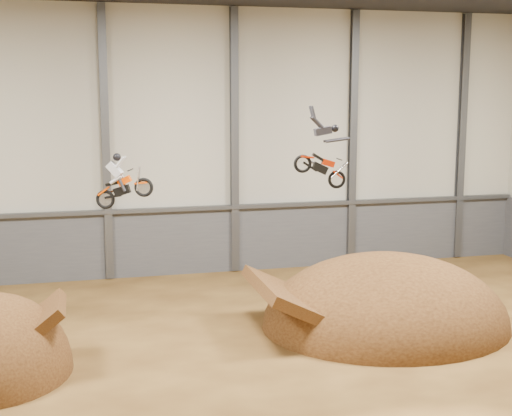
{
  "coord_description": "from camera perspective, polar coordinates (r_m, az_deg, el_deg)",
  "views": [
    {
      "loc": [
        -4.75,
        -22.0,
        9.65
      ],
      "look_at": [
        1.79,
        4.0,
        5.25
      ],
      "focal_mm": 50.0,
      "sensor_mm": 36.0,
      "label": 1
    }
  ],
  "objects": [
    {
      "name": "steel_rail",
      "position": [
        37.55,
        -6.67,
        -0.1
      ],
      "size": [
        39.8,
        0.35,
        0.2
      ],
      "primitive_type": "cube",
      "color": "#47494F",
      "rests_on": "lower_band_back"
    },
    {
      "name": "fmx_rider_a",
      "position": [
        28.38,
        -10.3,
        2.58
      ],
      "size": [
        3.04,
        1.76,
        2.76
      ],
      "primitive_type": null,
      "rotation": [
        0.0,
        -0.31,
        -0.32
      ],
      "color": "#E74600"
    },
    {
      "name": "lower_band_back",
      "position": [
        38.03,
        -6.65,
        -2.74
      ],
      "size": [
        39.8,
        0.18,
        3.5
      ],
      "primitive_type": "cube",
      "color": "#4C4E53",
      "rests_on": "ground"
    },
    {
      "name": "steel_column_2",
      "position": [
        36.92,
        -11.94,
        5.0
      ],
      "size": [
        0.4,
        0.36,
        13.9
      ],
      "primitive_type": "cube",
      "color": "#47494F",
      "rests_on": "ground"
    },
    {
      "name": "back_wall",
      "position": [
        37.39,
        -6.82,
        5.18
      ],
      "size": [
        40.0,
        0.1,
        14.0
      ],
      "primitive_type": "cube",
      "color": "beige",
      "rests_on": "ground"
    },
    {
      "name": "steel_column_5",
      "position": [
        42.66,
        16.11,
        5.39
      ],
      "size": [
        0.4,
        0.36,
        13.9
      ],
      "primitive_type": "cube",
      "color": "#47494F",
      "rests_on": "ground"
    },
    {
      "name": "steel_column_4",
      "position": [
        39.73,
        7.73,
        5.4
      ],
      "size": [
        0.4,
        0.36,
        13.9
      ],
      "primitive_type": "cube",
      "color": "#47494F",
      "rests_on": "ground"
    },
    {
      "name": "steel_column_3",
      "position": [
        37.77,
        -1.74,
        5.28
      ],
      "size": [
        0.4,
        0.36,
        13.9
      ],
      "primitive_type": "cube",
      "color": "#47494F",
      "rests_on": "ground"
    },
    {
      "name": "floor",
      "position": [
        24.49,
        -1.84,
        -13.9
      ],
      "size": [
        40.0,
        40.0,
        0.0
      ],
      "primitive_type": "plane",
      "color": "#4B3014",
      "rests_on": "ground"
    },
    {
      "name": "landing_ramp",
      "position": [
        30.63,
        10.28,
        -9.21
      ],
      "size": [
        10.37,
        9.18,
        5.98
      ],
      "primitive_type": "ellipsoid",
      "color": "#3A200E",
      "rests_on": "ground"
    },
    {
      "name": "fmx_rider_b",
      "position": [
        25.88,
        4.86,
        4.85
      ],
      "size": [
        3.53,
        1.05,
        3.29
      ],
      "primitive_type": null,
      "rotation": [
        0.0,
        0.44,
        -0.08
      ],
      "color": "red"
    }
  ]
}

